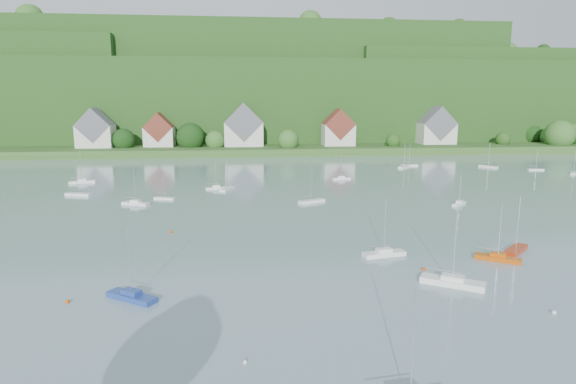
{
  "coord_description": "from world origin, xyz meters",
  "views": [
    {
      "loc": [
        3.26,
        -14.8,
        20.9
      ],
      "look_at": [
        12.33,
        75.0,
        4.0
      ],
      "focal_mm": 29.77,
      "sensor_mm": 36.0,
      "label": 1
    }
  ],
  "objects_px": {
    "near_sailboat_3": "(384,253)",
    "near_sailboat_4": "(453,281)",
    "near_sailboat_7": "(516,249)",
    "near_sailboat_1": "(132,296)",
    "near_sailboat_5": "(498,257)"
  },
  "relations": [
    {
      "from": "near_sailboat_1",
      "to": "near_sailboat_5",
      "type": "distance_m",
      "value": 46.95
    },
    {
      "from": "near_sailboat_7",
      "to": "near_sailboat_5",
      "type": "bearing_deg",
      "value": 174.2
    },
    {
      "from": "near_sailboat_1",
      "to": "near_sailboat_3",
      "type": "distance_m",
      "value": 33.64
    },
    {
      "from": "near_sailboat_4",
      "to": "near_sailboat_3",
      "type": "bearing_deg",
      "value": 145.35
    },
    {
      "from": "near_sailboat_4",
      "to": "near_sailboat_5",
      "type": "bearing_deg",
      "value": 71.21
    },
    {
      "from": "near_sailboat_1",
      "to": "near_sailboat_3",
      "type": "relative_size",
      "value": 1.0
    },
    {
      "from": "near_sailboat_4",
      "to": "near_sailboat_5",
      "type": "distance_m",
      "value": 12.72
    },
    {
      "from": "near_sailboat_1",
      "to": "near_sailboat_7",
      "type": "bearing_deg",
      "value": 46.93
    },
    {
      "from": "near_sailboat_4",
      "to": "near_sailboat_7",
      "type": "distance_m",
      "value": 18.45
    },
    {
      "from": "near_sailboat_5",
      "to": "near_sailboat_7",
      "type": "bearing_deg",
      "value": 71.01
    },
    {
      "from": "near_sailboat_7",
      "to": "near_sailboat_3",
      "type": "bearing_deg",
      "value": 137.58
    },
    {
      "from": "near_sailboat_3",
      "to": "near_sailboat_7",
      "type": "xyz_separation_m",
      "value": [
        19.29,
        -0.02,
        -0.09
      ]
    },
    {
      "from": "near_sailboat_1",
      "to": "near_sailboat_7",
      "type": "distance_m",
      "value": 52.15
    },
    {
      "from": "near_sailboat_3",
      "to": "near_sailboat_5",
      "type": "relative_size",
      "value": 1.04
    },
    {
      "from": "near_sailboat_3",
      "to": "near_sailboat_4",
      "type": "bearing_deg",
      "value": -78.51
    }
  ]
}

